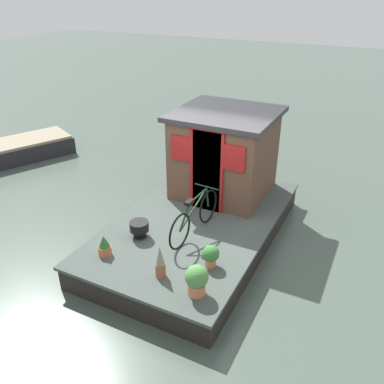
% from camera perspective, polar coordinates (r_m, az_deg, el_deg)
% --- Properties ---
extents(ground_plane, '(60.00, 60.00, 0.00)m').
position_cam_1_polar(ground_plane, '(8.38, 0.62, -6.78)').
color(ground_plane, '#47564C').
extents(houseboat_deck, '(4.92, 2.89, 0.51)m').
position_cam_1_polar(houseboat_deck, '(8.24, 0.63, -5.31)').
color(houseboat_deck, '#424C47').
rests_on(houseboat_deck, ground_plane).
extents(houseboat_cabin, '(2.00, 2.09, 1.84)m').
position_cam_1_polar(houseboat_cabin, '(8.78, 4.59, 5.54)').
color(houseboat_cabin, brown).
rests_on(houseboat_cabin, houseboat_deck).
extents(bicycle, '(1.71, 0.50, 0.81)m').
position_cam_1_polar(bicycle, '(7.45, 0.38, -3.46)').
color(bicycle, black).
rests_on(bicycle, houseboat_deck).
extents(potted_plant_lavender, '(0.23, 0.23, 0.38)m').
position_cam_1_polar(potted_plant_lavender, '(7.17, -12.25, -7.45)').
color(potted_plant_lavender, '#B2603D').
rests_on(potted_plant_lavender, houseboat_deck).
extents(potted_plant_sage, '(0.29, 0.29, 0.39)m').
position_cam_1_polar(potted_plant_sage, '(6.75, 2.66, -8.85)').
color(potted_plant_sage, '#C6754C').
rests_on(potted_plant_sage, houseboat_deck).
extents(potted_plant_geranium, '(0.17, 0.17, 0.57)m').
position_cam_1_polar(potted_plant_geranium, '(6.51, -4.50, -9.88)').
color(potted_plant_geranium, '#935138').
rests_on(potted_plant_geranium, houseboat_deck).
extents(potted_plant_rosemary, '(0.36, 0.36, 0.51)m').
position_cam_1_polar(potted_plant_rosemary, '(6.17, 0.65, -12.22)').
color(potted_plant_rosemary, '#C6754C').
rests_on(potted_plant_rosemary, houseboat_deck).
extents(charcoal_grill, '(0.35, 0.35, 0.31)m').
position_cam_1_polar(charcoal_grill, '(7.52, -7.45, -4.88)').
color(charcoal_grill, black).
rests_on(charcoal_grill, houseboat_deck).
extents(dinghy_boat, '(3.11, 2.34, 0.56)m').
position_cam_1_polar(dinghy_boat, '(13.15, -22.90, 5.60)').
color(dinghy_boat, '#232328').
rests_on(dinghy_boat, ground_plane).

